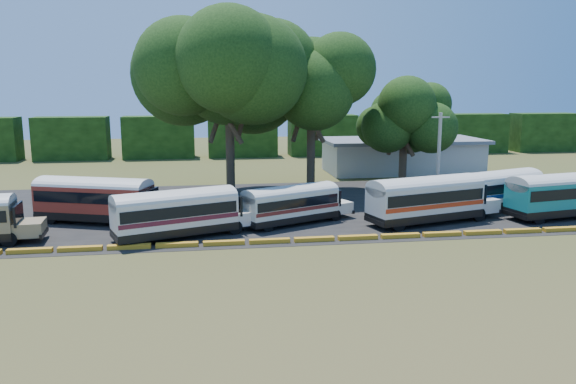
{
  "coord_description": "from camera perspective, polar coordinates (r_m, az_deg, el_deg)",
  "views": [
    {
      "loc": [
        -5.6,
        -34.53,
        10.21
      ],
      "look_at": [
        0.48,
        6.0,
        2.46
      ],
      "focal_mm": 35.0,
      "sensor_mm": 36.0,
      "label": 1
    }
  ],
  "objects": [
    {
      "name": "utility_pole",
      "position": [
        51.01,
        15.05,
        3.45
      ],
      "size": [
        1.6,
        0.3,
        7.97
      ],
      "color": "gray",
      "rests_on": "ground"
    },
    {
      "name": "terminal_building",
      "position": [
        69.19,
        11.5,
        3.7
      ],
      "size": [
        19.0,
        9.0,
        4.0
      ],
      "color": "#BDB6AD",
      "rests_on": "ground"
    },
    {
      "name": "bus_white_red",
      "position": [
        43.37,
        14.02,
        -0.5
      ],
      "size": [
        11.22,
        5.51,
        3.59
      ],
      "rotation": [
        0.0,
        0.0,
        0.27
      ],
      "color": "black",
      "rests_on": "ground"
    },
    {
      "name": "tree_west",
      "position": [
        51.54,
        -6.05,
        12.0
      ],
      "size": [
        12.94,
        12.94,
        16.2
      ],
      "color": "#37251B",
      "rests_on": "ground"
    },
    {
      "name": "bus_red",
      "position": [
        44.56,
        -18.83,
        -0.49
      ],
      "size": [
        10.87,
        6.09,
        3.49
      ],
      "rotation": [
        0.0,
        0.0,
        -0.35
      ],
      "color": "black",
      "rests_on": "ground"
    },
    {
      "name": "asphalt_strip",
      "position": [
        48.09,
        -0.45,
        -1.54
      ],
      "size": [
        64.0,
        24.0,
        0.02
      ],
      "primitive_type": "cube",
      "color": "black",
      "rests_on": "ground"
    },
    {
      "name": "curb",
      "position": [
        37.35,
        0.41,
        -4.92
      ],
      "size": [
        53.7,
        0.45,
        0.3
      ],
      "color": "#C28616",
      "rests_on": "ground"
    },
    {
      "name": "bus_cream_east",
      "position": [
        41.93,
        0.51,
        -1.04
      ],
      "size": [
        9.1,
        5.77,
        2.96
      ],
      "rotation": [
        0.0,
        0.0,
        0.43
      ],
      "color": "black",
      "rests_on": "ground"
    },
    {
      "name": "tree_east",
      "position": [
        58.98,
        11.77,
        7.73
      ],
      "size": [
        7.56,
        7.56,
        10.22
      ],
      "color": "#37251B",
      "rests_on": "ground"
    },
    {
      "name": "ground",
      "position": [
        36.44,
        0.66,
        -5.57
      ],
      "size": [
        160.0,
        160.0,
        0.0
      ],
      "primitive_type": "plane",
      "color": "#334517",
      "rests_on": "ground"
    },
    {
      "name": "tree_center",
      "position": [
        54.03,
        2.4,
        11.61
      ],
      "size": [
        9.92,
        9.92,
        14.77
      ],
      "color": "#37251B",
      "rests_on": "ground"
    },
    {
      "name": "bus_teal",
      "position": [
        48.87,
        26.23,
        -0.05
      ],
      "size": [
        11.04,
        4.5,
        3.53
      ],
      "rotation": [
        0.0,
        0.0,
        0.18
      ],
      "color": "black",
      "rests_on": "ground"
    },
    {
      "name": "bus_cream_west",
      "position": [
        38.83,
        -11.08,
        -1.88
      ],
      "size": [
        10.37,
        5.82,
        3.33
      ],
      "rotation": [
        0.0,
        0.0,
        0.35
      ],
      "color": "black",
      "rests_on": "ground"
    },
    {
      "name": "treeline_backdrop",
      "position": [
        83.03,
        -4.65,
        5.69
      ],
      "size": [
        130.0,
        4.0,
        6.0
      ],
      "color": "black",
      "rests_on": "ground"
    },
    {
      "name": "bus_white_blue",
      "position": [
        50.04,
        20.63,
        0.41
      ],
      "size": [
        10.29,
        5.72,
        3.31
      ],
      "rotation": [
        0.0,
        0.0,
        0.35
      ],
      "color": "black",
      "rests_on": "ground"
    }
  ]
}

